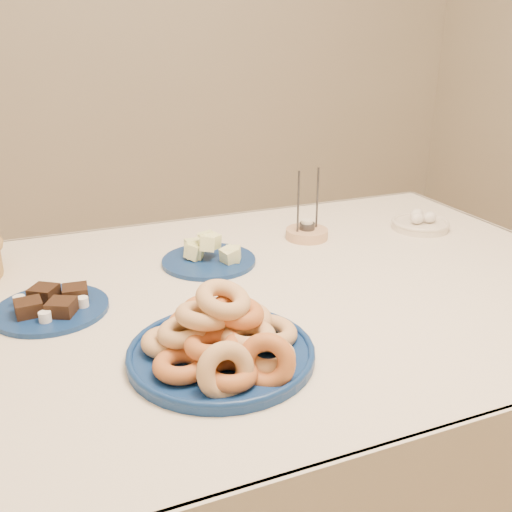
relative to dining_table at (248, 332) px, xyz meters
name	(u,v)px	position (x,y,z in m)	size (l,w,h in m)	color
dining_table	(248,332)	(0.00, 0.00, 0.00)	(1.71, 1.11, 0.75)	brown
donut_platter	(222,342)	(-0.15, -0.26, 0.14)	(0.37, 0.37, 0.15)	navy
melon_plate	(208,255)	(-0.03, 0.19, 0.13)	(0.28, 0.28, 0.08)	navy
brownie_plate	(52,306)	(-0.41, 0.05, 0.12)	(0.28, 0.28, 0.04)	navy
candle_holder	(307,232)	(0.28, 0.25, 0.12)	(0.14, 0.14, 0.20)	tan
egg_bowl	(420,223)	(0.62, 0.20, 0.12)	(0.18, 0.18, 0.05)	beige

